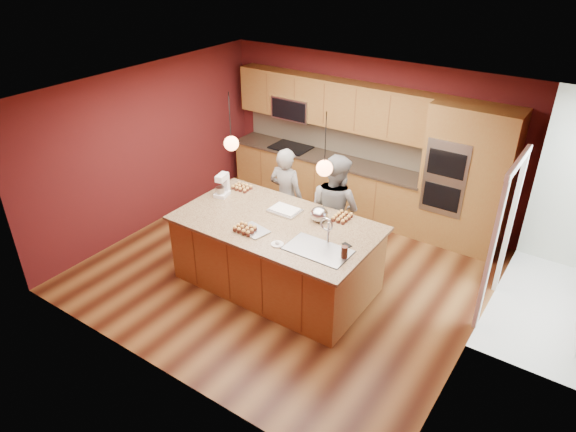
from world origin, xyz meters
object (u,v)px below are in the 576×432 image
Objects in this scene: person_right at (335,209)px; stand_mixer at (222,186)px; person_left at (286,197)px; mixing_bowl at (319,214)px; island at (277,253)px.

stand_mixer is (-1.47, -0.82, 0.30)m from person_right.
person_right reaches higher than person_left.
person_left reaches higher than stand_mixer.
person_right is 1.71m from stand_mixer.
person_right is at bearing 100.10° from mixing_bowl.
island is at bearing -23.42° from stand_mixer.
person_left is at bearing 12.88° from person_right.
person_left is 4.79× the size of stand_mixer.
island is 8.16× the size of stand_mixer.
stand_mixer is at bearing 169.49° from island.
island reaches higher than stand_mixer.
island is 1.13m from person_right.
island is at bearing -140.56° from mixing_bowl.
island is at bearing 116.89° from person_left.
person_right is 0.72m from mixing_bowl.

